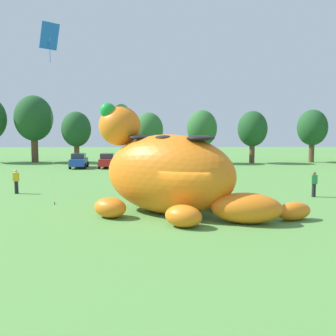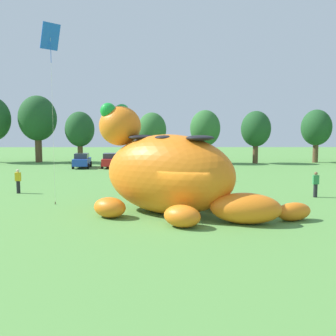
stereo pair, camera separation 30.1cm
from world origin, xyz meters
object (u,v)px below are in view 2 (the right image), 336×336
Objects in this scene: giant_inflatable_creature at (169,173)px; car_blue at (82,161)px; car_black at (137,160)px; car_yellow at (171,160)px; spectator_mid_field at (217,171)px; spectator_wandering at (202,179)px; spectator_by_cars at (316,185)px; tethered_flying_kite at (50,40)px; car_red at (110,160)px; spectator_near_inflatable at (18,181)px; car_silver at (198,160)px.

car_blue is at bearing 111.90° from giant_inflatable_creature.
giant_inflatable_creature is 2.77× the size of car_black.
spectator_mid_field is at bearing -73.60° from car_yellow.
spectator_wandering is at bearing -70.44° from car_black.
giant_inflatable_creature is at bearing -153.40° from spectator_by_cars.
car_yellow is at bearing 96.32° from spectator_wandering.
tethered_flying_kite is at bearing -107.11° from car_yellow.
car_black is (-3.56, 25.08, -1.34)m from giant_inflatable_creature.
giant_inflatable_creature is 25.36m from car_black.
spectator_mid_field is (11.04, -11.83, -0.01)m from car_red.
car_black and car_yellow have the same top height.
spectator_near_inflatable is 0.16× the size of tethered_flying_kite.
car_blue and car_red have the same top height.
car_blue reaches higher than spectator_by_cars.
giant_inflatable_creature is at bearing -91.04° from car_yellow.
spectator_by_cars is (9.37, -21.45, -0.01)m from car_yellow.
spectator_mid_field is at bearing -56.24° from car_black.
spectator_by_cars is (13.41, -20.14, -0.01)m from car_black.
spectator_by_cars is at bearing -45.18° from car_blue.
tethered_flying_kite is at bearing -150.17° from spectator_wandering.
giant_inflatable_creature is at bearing -68.10° from car_blue.
car_yellow is at bearing 165.47° from car_silver.
car_black is 0.40× the size of tethered_flying_kite.
giant_inflatable_creature reaches higher than car_red.
car_red is (3.32, 0.14, 0.00)m from car_blue.
giant_inflatable_creature reaches higher than spectator_by_cars.
tethered_flying_kite is at bearing -90.37° from car_red.
car_silver is at bearing -14.53° from car_yellow.
car_red is 24.16m from tethered_flying_kite.
spectator_by_cars is (19.88, -20.00, -0.01)m from car_blue.
car_black is at bearing 123.66° from spectator_by_cars.
spectator_mid_field is 0.16× the size of tethered_flying_kite.
car_silver is at bearing 52.75° from spectator_near_inflatable.
spectator_by_cars is (16.55, -20.14, -0.01)m from car_red.
car_blue is at bearing -177.48° from car_silver.
spectator_wandering is (6.08, -17.12, -0.01)m from car_black.
spectator_wandering is at bearing -93.94° from car_silver.
car_red is 0.99× the size of car_black.
giant_inflatable_creature reaches higher than car_black.
spectator_near_inflatable is (-3.91, -18.40, -0.01)m from car_red.
spectator_mid_field and spectator_wandering have the same top height.
spectator_wandering is (2.04, -18.43, -0.01)m from car_yellow.
spectator_mid_field is (0.61, -12.30, -0.01)m from car_silver.
car_silver is (13.76, 0.61, 0.00)m from car_blue.
spectator_mid_field is (7.91, -11.83, -0.01)m from car_black.
car_silver is at bearing 65.26° from tethered_flying_kite.
spectator_near_inflatable is at bearing 175.13° from spectator_by_cars.
spectator_wandering is (12.54, -16.98, -0.01)m from car_blue.
car_yellow is 13.70m from spectator_mid_field.
giant_inflatable_creature is at bearing -20.70° from tethered_flying_kite.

